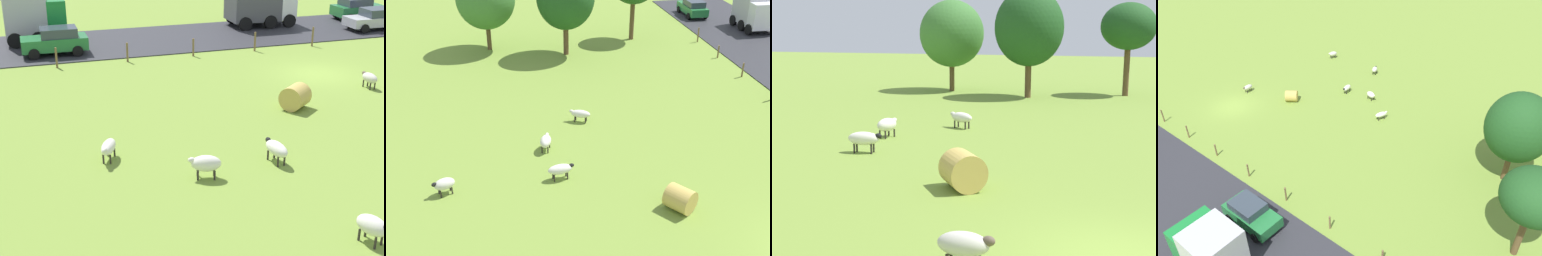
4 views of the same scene
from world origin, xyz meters
The scene contains 18 objects.
ground_plane centered at (0.00, 0.00, 0.00)m, with size 160.00×160.00×0.00m, color olive.
road_strip centered at (10.29, 0.00, 0.03)m, with size 8.00×80.00×0.06m, color #2D2D33.
sheep_0 centered at (-2.89, -1.23, 0.53)m, with size 1.14×0.52×0.77m.
sheep_1 centered at (-9.52, 9.75, 0.55)m, with size 0.83×1.19×0.83m.
sheep_3 centered at (-14.54, 6.67, 0.55)m, with size 1.11×0.84×0.83m.
sheep_4 centered at (-7.13, 12.63, 0.51)m, with size 1.28×0.89×0.75m.
sheep_5 centered at (-9.16, 6.94, 0.54)m, with size 1.32×0.64×0.79m.
hay_bale_0 centered at (-4.39, 3.70, 0.55)m, with size 1.10×1.10×1.15m, color tan.
fence_post_0 centered at (5.58, -2.77, 0.63)m, with size 0.12×0.12×1.25m, color brown.
fence_post_1 centered at (5.58, 1.26, 0.60)m, with size 0.12×0.12×1.20m, color brown.
fence_post_2 centered at (5.58, 5.29, 0.54)m, with size 0.12×0.12×1.08m, color brown.
fence_post_3 centered at (5.58, 9.32, 0.57)m, with size 0.12×0.12×1.13m, color brown.
fence_post_4 centered at (5.58, 13.35, 0.58)m, with size 0.12×0.12×1.16m, color brown.
truck_1 centered at (12.15, -1.94, 1.88)m, with size 2.81×4.79×3.44m.
truck_2 centered at (11.91, 14.15, 1.81)m, with size 2.87×3.82×3.34m.
car_0 centered at (8.42, -9.43, 0.85)m, with size 2.08×4.18×1.51m.
car_1 centered at (12.05, -10.29, 0.91)m, with size 2.22×3.84×1.63m.
car_3 centered at (8.36, 13.14, 0.90)m, with size 2.01×3.90×1.63m.
Camera 1 is at (-25.23, 15.29, 8.77)m, focal length 51.51 mm.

